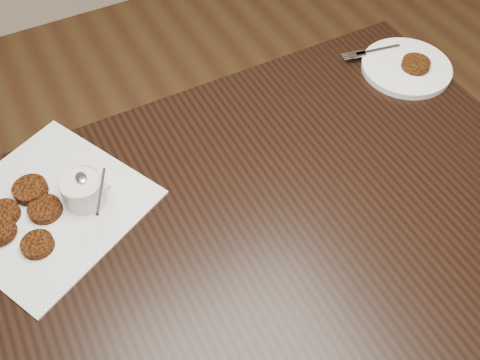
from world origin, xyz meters
name	(u,v)px	position (x,y,z in m)	size (l,w,h in m)	color
table	(247,312)	(-0.04, 0.03, 0.38)	(1.28, 0.82, 0.75)	black
napkin	(47,207)	(-0.36, 0.26, 0.75)	(0.34, 0.34, 0.00)	white
sauce_ramekin	(80,180)	(-0.29, 0.24, 0.81)	(0.11, 0.11, 0.12)	silver
patty_cluster	(18,217)	(-0.42, 0.25, 0.77)	(0.23, 0.23, 0.02)	#672E0D
plate_with_patty	(407,65)	(0.52, 0.26, 0.77)	(0.22, 0.22, 0.03)	white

